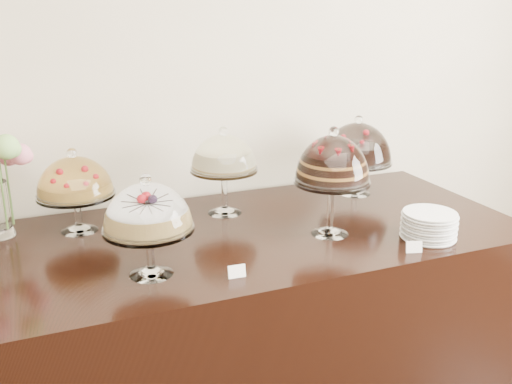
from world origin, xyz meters
name	(u,v)px	position (x,y,z in m)	size (l,w,h in m)	color
wall_back	(181,68)	(0.00, 3.00, 1.50)	(5.00, 0.04, 3.00)	beige
display_counter	(252,328)	(0.12, 2.45, 0.45)	(2.20, 1.00, 0.90)	black
cake_stand_sugar_sponge	(148,212)	(-0.34, 2.21, 1.12)	(0.30, 0.30, 0.36)	white
cake_stand_choco_layer	(332,164)	(0.40, 2.30, 1.19)	(0.30, 0.30, 0.44)	white
cake_stand_cheesecake	(224,157)	(0.09, 2.69, 1.15)	(0.29, 0.29, 0.38)	white
cake_stand_dark_choco	(357,146)	(0.76, 2.71, 1.14)	(0.34, 0.34, 0.38)	white
cake_stand_fruit_tart	(75,180)	(-0.52, 2.72, 1.11)	(0.31, 0.31, 0.34)	white
plate_stack	(429,225)	(0.74, 2.12, 0.95)	(0.21, 0.21, 0.10)	silver
price_card_left	(237,271)	(-0.08, 2.08, 0.92)	(0.06, 0.01, 0.04)	white
price_card_right	(414,247)	(0.60, 2.02, 0.92)	(0.06, 0.01, 0.04)	white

